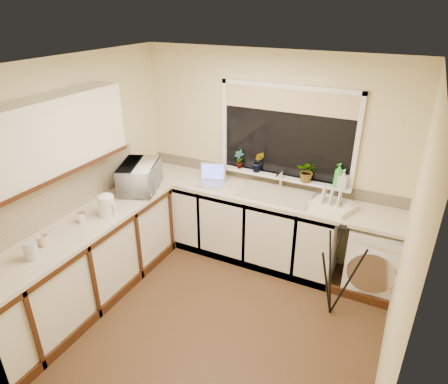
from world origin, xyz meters
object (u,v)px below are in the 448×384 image
Objects in this scene: tripod at (336,272)px; glass_jug at (31,250)px; kettle at (107,206)px; steel_jar at (82,218)px; dish_rack at (332,206)px; soap_bottle_clear at (343,179)px; washing_machine at (375,257)px; plant_b at (258,162)px; cup_back at (347,206)px; laptop at (212,178)px; plant_a at (239,159)px; soap_bottle_green at (339,175)px; cup_left at (43,241)px; plant_d at (307,171)px; microwave at (140,177)px.

glass_jug reaches higher than tripod.
kettle is 0.26m from steel_jar.
steel_jar reaches higher than dish_rack.
tripod is 1.04m from soap_bottle_clear.
plant_b reaches higher than washing_machine.
tripod reaches higher than cup_back.
laptop reaches higher than dish_rack.
laptop is 0.40m from plant_a.
cup_left is at bearing -135.43° from soap_bottle_green.
soap_bottle_green is 1.26× the size of soap_bottle_clear.
soap_bottle_clear is (0.06, -0.02, -0.03)m from soap_bottle_green.
plant_d reaches higher than steel_jar.
plant_d is 2.11× the size of cup_back.
plant_a is 1.39m from cup_back.
dish_rack is (-0.51, -0.05, 0.53)m from washing_machine.
glass_jug is 1.52× the size of cup_left.
plant_a reaches higher than microwave.
laptop is 3.14× the size of cup_back.
tripod is at bearing -119.38° from washing_machine.
soap_bottle_green reaches higher than plant_b.
soap_bottle_green reaches higher than washing_machine.
dish_rack is at bearing -85.70° from soap_bottle_green.
plant_a is 0.86× the size of soap_bottle_green.
plant_d is 0.59m from cup_back.
tripod is (-0.30, -0.61, 0.11)m from washing_machine.
dish_rack is 3.75× the size of steel_jar.
dish_rack is at bearing -14.27° from plant_b.
washing_machine is 1.68m from plant_b.
glass_jug is at bearing -84.37° from steel_jar.
microwave is (-0.67, -0.53, 0.10)m from laptop.
plant_b is at bearing -179.45° from soap_bottle_green.
dish_rack is 0.15m from cup_back.
steel_jar is 0.47m from cup_left.
plant_b is (1.21, 1.66, 0.22)m from steel_jar.
kettle is 0.81× the size of soap_bottle_green.
steel_jar reaches higher than cup_back.
plant_b is at bearing 60.09° from cup_left.
soap_bottle_clear is (0.04, 0.24, 0.23)m from dish_rack.
tripod is 1.08m from soap_bottle_green.
soap_bottle_green reaches higher than laptop.
plant_b reaches higher than tripod.
steel_jar reaches higher than washing_machine.
plant_d is at bearing -179.14° from soap_bottle_clear.
laptop reaches higher than cup_back.
washing_machine is 0.97m from soap_bottle_green.
plant_a is 2.35m from cup_left.
microwave is 2.34m from cup_back.
plant_b is 0.60m from plant_d.
glass_jug is (-0.65, -2.07, 0.02)m from laptop.
washing_machine is at bearing 1.86° from cup_back.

